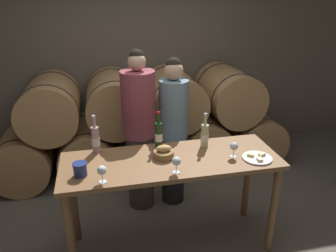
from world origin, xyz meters
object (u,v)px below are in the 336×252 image
wine_bottle_white (205,135)px  cheese_plate (257,158)px  wine_glass_center (234,147)px  wine_glass_left (176,162)px  wine_bottle_rose (96,139)px  person_left (139,132)px  wine_glass_far_left (102,171)px  person_right (173,132)px  tasting_table (171,172)px  bread_basket (164,153)px  wine_bottle_red (159,135)px  blue_crock (80,169)px

wine_bottle_white → cheese_plate: wine_bottle_white is taller
wine_bottle_white → wine_glass_center: size_ratio=2.36×
wine_glass_left → wine_bottle_rose: bearing=140.4°
person_left → wine_glass_far_left: 1.04m
wine_bottle_rose → wine_glass_left: wine_bottle_rose is taller
person_left → person_right: bearing=0.0°
tasting_table → wine_bottle_white: 0.45m
tasting_table → wine_glass_center: (0.53, -0.08, 0.22)m
tasting_table → wine_glass_left: 0.32m
wine_glass_far_left → tasting_table: bearing=22.6°
person_left → wine_glass_center: person_left is taller
cheese_plate → wine_glass_far_left: size_ratio=1.83×
bread_basket → person_left: bearing=100.3°
person_right → bread_basket: bearing=-110.1°
tasting_table → wine_bottle_white: wine_bottle_white is taller
tasting_table → person_left: (-0.18, 0.70, 0.09)m
tasting_table → wine_bottle_rose: (-0.62, 0.28, 0.25)m
wine_bottle_red → wine_glass_center: (0.59, -0.33, -0.02)m
person_left → person_right: person_left is taller
cheese_plate → wine_glass_left: 0.73m
tasting_table → wine_bottle_white: size_ratio=5.73×
wine_glass_far_left → wine_bottle_rose: bearing=94.0°
blue_crock → cheese_plate: 1.46m
tasting_table → blue_crock: 0.77m
person_left → wine_bottle_rose: bearing=-135.7°
wine_bottle_white → wine_bottle_rose: 0.97m
wine_bottle_white → wine_bottle_rose: (-0.96, 0.11, 0.01)m
cheese_plate → person_left: bearing=136.2°
tasting_table → wine_glass_center: bearing=-8.4°
person_left → bread_basket: bearing=-79.7°
wine_bottle_rose → wine_glass_far_left: size_ratio=2.50×
person_left → blue_crock: 0.99m
person_left → bread_basket: (0.12, -0.66, 0.08)m
tasting_table → wine_bottle_red: 0.36m
wine_glass_far_left → wine_glass_left: bearing=1.7°
wine_glass_far_left → wine_bottle_red: bearing=43.4°
tasting_table → cheese_plate: size_ratio=7.37×
person_right → wine_bottle_white: (0.16, -0.54, 0.19)m
bread_basket → wine_glass_far_left: wine_glass_far_left is taller
wine_glass_left → wine_glass_center: 0.56m
wine_bottle_red → tasting_table: bearing=-77.0°
wine_bottle_rose → person_right: bearing=28.1°
cheese_plate → wine_glass_center: size_ratio=1.83×
blue_crock → wine_glass_center: size_ratio=0.82×
wine_bottle_red → cheese_plate: (0.77, -0.41, -0.11)m
wine_bottle_rose → wine_glass_far_left: (0.04, -0.52, -0.02)m
tasting_table → person_left: bearing=104.2°
wine_bottle_rose → blue_crock: wine_bottle_rose is taller
wine_bottle_rose → blue_crock: (-0.13, -0.38, -0.06)m
cheese_plate → wine_glass_far_left: wine_glass_far_left is taller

